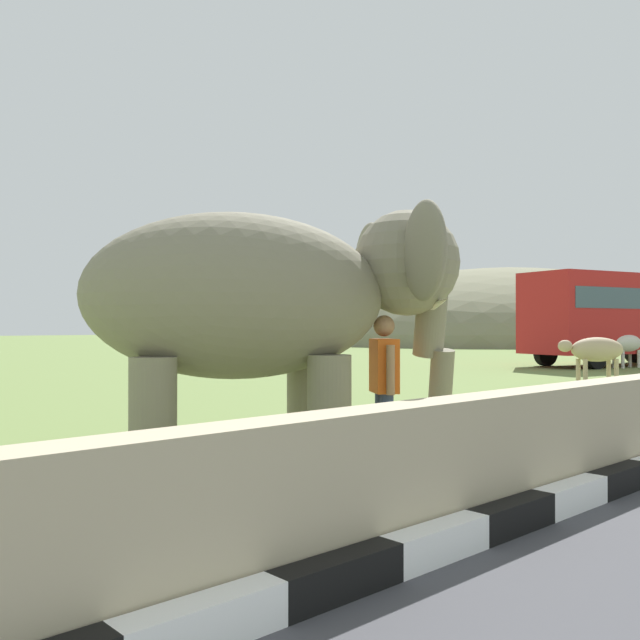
{
  "coord_description": "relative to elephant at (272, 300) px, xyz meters",
  "views": [
    {
      "loc": [
        -0.8,
        1.13,
        1.54
      ],
      "look_at": [
        3.92,
        6.25,
        1.6
      ],
      "focal_mm": 38.56,
      "sensor_mm": 36.0,
      "label": 1
    }
  ],
  "objects": [
    {
      "name": "bus_red",
      "position": [
        21.95,
        6.19,
        0.27
      ],
      "size": [
        8.37,
        4.4,
        3.5
      ],
      "color": "#B21E1E",
      "rests_on": "ground_plane"
    },
    {
      "name": "elephant",
      "position": [
        0.0,
        0.0,
        0.0
      ],
      "size": [
        3.99,
        3.35,
        2.81
      ],
      "color": "gray",
      "rests_on": "ground_plane"
    },
    {
      "name": "cow_near",
      "position": [
        13.56,
        3.01,
        -0.94
      ],
      "size": [
        1.81,
        1.39,
        1.23
      ],
      "color": "tan",
      "rests_on": "ground_plane"
    },
    {
      "name": "cow_mid",
      "position": [
        20.85,
        5.29,
        -0.94
      ],
      "size": [
        1.93,
        0.92,
        1.23
      ],
      "color": "beige",
      "rests_on": "ground_plane"
    },
    {
      "name": "person_handler",
      "position": [
        1.08,
        -0.58,
        -0.89
      ],
      "size": [
        0.43,
        0.58,
        1.66
      ],
      "color": "navy",
      "rests_on": "ground_plane"
    },
    {
      "name": "hill_east",
      "position": [
        51.35,
        29.14,
        -1.81
      ],
      "size": [
        41.43,
        33.14,
        13.53
      ],
      "color": "#737258",
      "rests_on": "ground_plane"
    },
    {
      "name": "barrier_parapet",
      "position": [
        -1.65,
        -2.48,
        -1.31
      ],
      "size": [
        28.0,
        0.36,
        1.0
      ],
      "primitive_type": "cube",
      "color": "tan",
      "rests_on": "ground_plane"
    }
  ]
}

